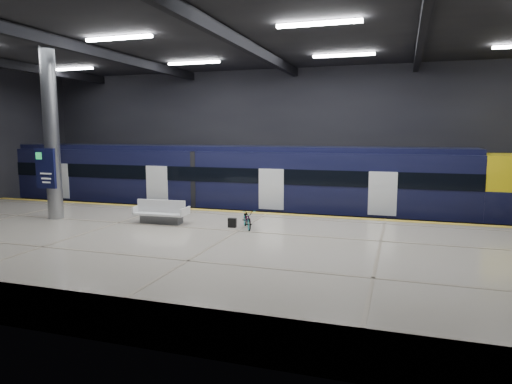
% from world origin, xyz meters
% --- Properties ---
extents(ground, '(30.00, 30.00, 0.00)m').
position_xyz_m(ground, '(0.00, 0.00, 0.00)').
color(ground, black).
rests_on(ground, ground).
extents(room_shell, '(30.10, 16.10, 8.05)m').
position_xyz_m(room_shell, '(-0.00, 0.00, 5.72)').
color(room_shell, black).
rests_on(room_shell, ground).
extents(platform, '(30.00, 11.00, 1.10)m').
position_xyz_m(platform, '(0.00, -2.50, 0.55)').
color(platform, '#B4A999').
rests_on(platform, ground).
extents(safety_strip, '(30.00, 0.40, 0.01)m').
position_xyz_m(safety_strip, '(0.00, 2.75, 1.11)').
color(safety_strip, gold).
rests_on(safety_strip, platform).
extents(rails, '(30.00, 1.52, 0.16)m').
position_xyz_m(rails, '(0.00, 5.50, 0.08)').
color(rails, gray).
rests_on(rails, ground).
extents(train, '(29.40, 2.84, 3.79)m').
position_xyz_m(train, '(-1.40, 5.50, 2.06)').
color(train, black).
rests_on(train, ground).
extents(bench, '(2.12, 0.95, 0.92)m').
position_xyz_m(bench, '(-3.33, -0.57, 1.42)').
color(bench, '#595B60').
rests_on(bench, platform).
extents(bicycle, '(1.07, 1.42, 0.72)m').
position_xyz_m(bicycle, '(0.19, -0.47, 1.46)').
color(bicycle, '#99999E').
rests_on(bicycle, platform).
extents(pannier_bag, '(0.31, 0.20, 0.35)m').
position_xyz_m(pannier_bag, '(-0.41, -0.47, 1.28)').
color(pannier_bag, black).
rests_on(pannier_bag, platform).
extents(info_column, '(0.90, 0.78, 6.90)m').
position_xyz_m(info_column, '(-8.00, -1.03, 4.46)').
color(info_column, '#9EA0A5').
rests_on(info_column, platform).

